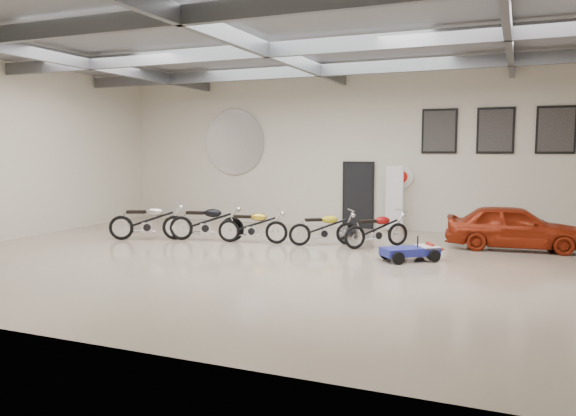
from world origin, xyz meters
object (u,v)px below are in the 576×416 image
at_px(motorcycle_silver, 148,220).
at_px(motorcycle_gold, 252,225).
at_px(vintage_car, 514,227).
at_px(motorcycle_yellow, 324,227).
at_px(motorcycle_black, 206,221).
at_px(motorcycle_red, 377,229).
at_px(banner_stand, 394,200).
at_px(go_kart, 415,248).

xyz_separation_m(motorcycle_silver, motorcycle_gold, (2.96, 0.66, -0.06)).
bearing_deg(vintage_car, motorcycle_yellow, 100.49).
bearing_deg(vintage_car, motorcycle_black, 98.25).
xyz_separation_m(motorcycle_red, vintage_car, (3.31, 1.09, 0.09)).
distance_m(banner_stand, motorcycle_gold, 4.72).
distance_m(motorcycle_silver, motorcycle_yellow, 4.99).
bearing_deg(motorcycle_gold, motorcycle_red, 0.28).
height_order(motorcycle_black, motorcycle_gold, motorcycle_black).
distance_m(motorcycle_gold, motorcycle_yellow, 1.96).
relative_size(motorcycle_silver, motorcycle_yellow, 1.16).
height_order(motorcycle_yellow, vintage_car, vintage_car).
bearing_deg(motorcycle_yellow, motorcycle_gold, 160.09).
relative_size(motorcycle_black, vintage_car, 0.62).
xyz_separation_m(banner_stand, motorcycle_yellow, (-1.25, -3.05, -0.51)).
bearing_deg(banner_stand, motorcycle_black, -136.84).
distance_m(motorcycle_yellow, motorcycle_red, 1.41).
bearing_deg(banner_stand, motorcycle_yellow, -107.80).
relative_size(banner_stand, motorcycle_yellow, 1.08).
relative_size(banner_stand, motorcycle_red, 1.06).
distance_m(banner_stand, vintage_car, 3.90).
height_order(motorcycle_silver, go_kart, motorcycle_silver).
bearing_deg(motorcycle_silver, motorcycle_gold, -12.24).
distance_m(motorcycle_yellow, go_kart, 2.88).
xyz_separation_m(banner_stand, motorcycle_red, (0.14, -2.85, -0.51)).
height_order(motorcycle_yellow, go_kart, motorcycle_yellow).
height_order(banner_stand, vintage_car, banner_stand).
distance_m(banner_stand, motorcycle_red, 2.90).
distance_m(banner_stand, motorcycle_black, 5.81).
bearing_deg(go_kart, motorcycle_yellow, 117.38).
height_order(motorcycle_black, vintage_car, vintage_car).
distance_m(motorcycle_gold, go_kart, 4.61).
bearing_deg(banner_stand, go_kart, -67.44).
bearing_deg(motorcycle_red, motorcycle_yellow, 142.07).
relative_size(motorcycle_gold, go_kart, 1.20).
relative_size(banner_stand, motorcycle_silver, 0.93).
height_order(motorcycle_gold, motorcycle_yellow, motorcycle_gold).
height_order(banner_stand, motorcycle_gold, banner_stand).
relative_size(banner_stand, go_kart, 1.24).
xyz_separation_m(motorcycle_silver, vintage_car, (9.59, 2.36, 0.02)).
height_order(motorcycle_silver, motorcycle_red, motorcycle_silver).
relative_size(motorcycle_gold, vintage_car, 0.57).
height_order(motorcycle_red, go_kart, motorcycle_red).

